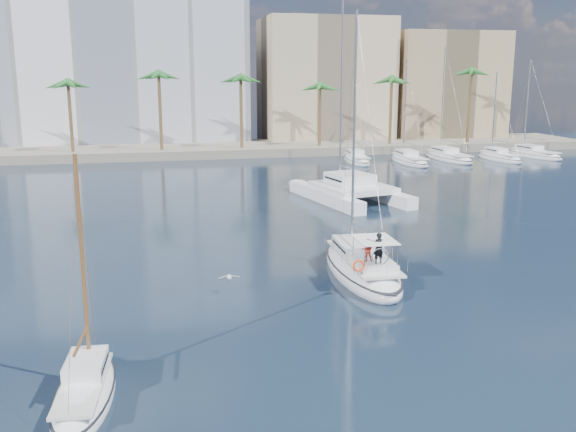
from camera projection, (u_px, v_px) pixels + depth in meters
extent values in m
plane|color=black|center=(283.00, 289.00, 34.93)|extent=(160.00, 160.00, 0.00)
cube|color=gray|center=(194.00, 150.00, 92.89)|extent=(120.00, 14.00, 1.20)
cube|color=white|center=(107.00, 56.00, 98.83)|extent=(42.00, 16.00, 28.00)
cube|color=#C7AE8F|center=(324.00, 82.00, 104.09)|extent=(20.00, 14.00, 20.00)
cube|color=tan|center=(443.00, 88.00, 106.66)|extent=(18.00, 12.00, 18.00)
cylinder|color=brown|center=(196.00, 119.00, 88.06)|extent=(0.44, 0.44, 10.50)
sphere|color=#256427|center=(194.00, 80.00, 86.91)|extent=(3.60, 3.60, 3.60)
cylinder|color=brown|center=(426.00, 116.00, 95.30)|extent=(0.44, 0.44, 10.50)
sphere|color=#256427|center=(427.00, 80.00, 94.15)|extent=(3.60, 3.60, 3.60)
ellipsoid|color=white|center=(362.00, 270.00, 37.14)|extent=(3.78, 10.63, 2.18)
ellipsoid|color=black|center=(362.00, 265.00, 37.07)|extent=(3.81, 10.73, 0.18)
cube|color=silver|center=(363.00, 257.00, 36.77)|extent=(2.70, 7.97, 0.12)
cube|color=white|center=(357.00, 246.00, 37.85)|extent=(2.39, 3.52, 0.60)
cube|color=black|center=(357.00, 246.00, 37.85)|extent=(2.39, 3.12, 0.14)
cylinder|color=#B7BABF|center=(354.00, 132.00, 37.58)|extent=(0.15, 0.15, 13.77)
cylinder|color=#B7BABF|center=(362.00, 230.00, 36.72)|extent=(0.29, 4.24, 0.11)
cube|color=white|center=(374.00, 263.00, 34.77)|extent=(2.10, 2.71, 0.36)
cube|color=white|center=(375.00, 240.00, 34.38)|extent=(2.10, 2.71, 0.04)
torus|color=silver|center=(380.00, 257.00, 33.66)|extent=(0.96, 0.10, 0.96)
torus|color=#FF400D|center=(359.00, 266.00, 33.11)|extent=(0.64, 0.22, 0.64)
imported|color=black|center=(378.00, 248.00, 33.98)|extent=(0.70, 0.54, 1.69)
imported|color=#A9281A|center=(367.00, 250.00, 34.47)|extent=(0.73, 0.64, 1.25)
ellipsoid|color=white|center=(85.00, 397.00, 22.85)|extent=(2.54, 6.53, 1.50)
ellipsoid|color=black|center=(84.00, 391.00, 22.80)|extent=(2.57, 6.60, 0.18)
cube|color=silver|center=(83.00, 384.00, 22.61)|extent=(1.83, 4.89, 0.12)
cube|color=white|center=(86.00, 365.00, 23.24)|extent=(1.52, 2.20, 0.60)
cube|color=black|center=(86.00, 364.00, 23.24)|extent=(1.52, 1.95, 0.14)
cylinder|color=brown|center=(83.00, 263.00, 23.16)|extent=(0.15, 0.15, 7.89)
cylinder|color=brown|center=(81.00, 340.00, 22.44)|extent=(0.33, 2.58, 0.11)
cube|color=white|center=(325.00, 196.00, 58.12)|extent=(3.73, 12.67, 1.10)
cube|color=white|center=(373.00, 192.00, 60.19)|extent=(3.73, 12.67, 1.10)
cube|color=white|center=(353.00, 187.00, 58.43)|extent=(7.03, 7.99, 0.50)
cube|color=white|center=(350.00, 179.00, 58.84)|extent=(4.18, 4.43, 1.00)
cube|color=black|center=(350.00, 178.00, 58.83)|extent=(4.10, 3.94, 0.18)
cylinder|color=#B7BABF|center=(341.00, 90.00, 58.79)|extent=(0.18, 0.18, 16.91)
ellipsoid|color=silver|center=(229.00, 277.00, 33.96)|extent=(0.24, 0.46, 0.22)
sphere|color=silver|center=(229.00, 275.00, 34.16)|extent=(0.12, 0.12, 0.12)
cube|color=gray|center=(223.00, 277.00, 33.89)|extent=(0.53, 0.19, 0.12)
cube|color=gray|center=(235.00, 276.00, 34.02)|extent=(0.53, 0.19, 0.12)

